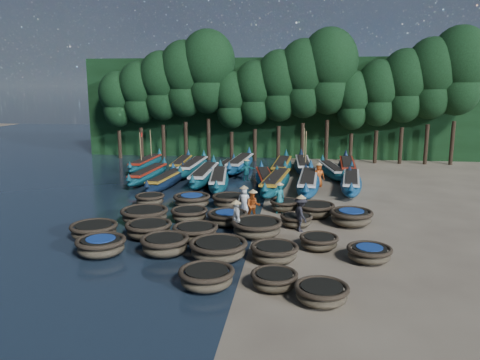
# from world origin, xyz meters

# --- Properties ---
(ground) EXTENTS (120.00, 120.00, 0.00)m
(ground) POSITION_xyz_m (0.00, 0.00, 0.00)
(ground) COLOR gray
(ground) RESTS_ON ground
(foliage_wall) EXTENTS (40.00, 3.00, 10.00)m
(foliage_wall) POSITION_xyz_m (0.00, 23.50, 5.00)
(foliage_wall) COLOR black
(foliage_wall) RESTS_ON ground
(coracle_2) EXTENTS (2.10, 2.10, 0.75)m
(coracle_2) POSITION_xyz_m (-1.08, -9.71, 0.43)
(coracle_2) COLOR brown
(coracle_2) RESTS_ON ground
(coracle_3) EXTENTS (1.78, 1.78, 0.65)m
(coracle_3) POSITION_xyz_m (1.36, -9.46, 0.37)
(coracle_3) COLOR brown
(coracle_3) RESTS_ON ground
(coracle_4) EXTENTS (1.93, 1.93, 0.67)m
(coracle_4) POSITION_xyz_m (3.01, -10.40, 0.38)
(coracle_4) COLOR brown
(coracle_4) RESTS_ON ground
(coracle_5) EXTENTS (2.36, 2.36, 0.80)m
(coracle_5) POSITION_xyz_m (-6.26, -7.03, 0.47)
(coracle_5) COLOR brown
(coracle_5) RESTS_ON ground
(coracle_6) EXTENTS (2.30, 2.30, 0.84)m
(coracle_6) POSITION_xyz_m (-3.55, -6.59, 0.48)
(coracle_6) COLOR brown
(coracle_6) RESTS_ON ground
(coracle_7) EXTENTS (2.63, 2.63, 0.84)m
(coracle_7) POSITION_xyz_m (-1.15, -6.84, 0.48)
(coracle_7) COLOR brown
(coracle_7) RESTS_ON ground
(coracle_8) EXTENTS (2.04, 2.04, 0.73)m
(coracle_8) POSITION_xyz_m (1.22, -6.74, 0.42)
(coracle_8) COLOR brown
(coracle_8) RESTS_ON ground
(coracle_9) EXTENTS (1.90, 1.90, 0.67)m
(coracle_9) POSITION_xyz_m (5.15, -6.28, 0.39)
(coracle_9) COLOR brown
(coracle_9) RESTS_ON ground
(coracle_10) EXTENTS (2.45, 2.45, 0.77)m
(coracle_10) POSITION_xyz_m (-7.54, -4.92, 0.44)
(coracle_10) COLOR brown
(coracle_10) RESTS_ON ground
(coracle_11) EXTENTS (2.26, 2.26, 0.79)m
(coracle_11) POSITION_xyz_m (-4.99, -4.41, 0.45)
(coracle_11) COLOR brown
(coracle_11) RESTS_ON ground
(coracle_12) EXTENTS (2.35, 2.35, 0.76)m
(coracle_12) POSITION_xyz_m (-2.66, -4.52, 0.43)
(coracle_12) COLOR brown
(coracle_12) RESTS_ON ground
(coracle_13) EXTENTS (2.50, 2.50, 0.83)m
(coracle_13) POSITION_xyz_m (0.18, -3.54, 0.47)
(coracle_13) COLOR brown
(coracle_13) RESTS_ON ground
(coracle_14) EXTENTS (1.77, 1.77, 0.63)m
(coracle_14) POSITION_xyz_m (3.12, -4.97, 0.36)
(coracle_14) COLOR brown
(coracle_14) RESTS_ON ground
(coracle_15) EXTENTS (3.07, 3.07, 0.82)m
(coracle_15) POSITION_xyz_m (-5.99, -2.08, 0.47)
(coracle_15) COLOR brown
(coracle_15) RESTS_ON ground
(coracle_16) EXTENTS (2.13, 2.13, 0.73)m
(coracle_16) POSITION_xyz_m (-3.69, -1.44, 0.42)
(coracle_16) COLOR brown
(coracle_16) RESTS_ON ground
(coracle_17) EXTENTS (2.42, 2.42, 0.72)m
(coracle_17) POSITION_xyz_m (-1.54, -1.80, 0.42)
(coracle_17) COLOR brown
(coracle_17) RESTS_ON ground
(coracle_18) EXTENTS (1.72, 1.72, 0.64)m
(coracle_18) POSITION_xyz_m (2.08, -1.64, 0.37)
(coracle_18) COLOR brown
(coracle_18) RESTS_ON ground
(coracle_19) EXTENTS (2.41, 2.41, 0.84)m
(coracle_19) POSITION_xyz_m (4.94, -1.12, 0.49)
(coracle_19) COLOR brown
(coracle_19) RESTS_ON ground
(coracle_20) EXTENTS (2.17, 2.17, 0.72)m
(coracle_20) POSITION_xyz_m (-6.87, 1.57, 0.41)
(coracle_20) COLOR brown
(coracle_20) RESTS_ON ground
(coracle_21) EXTENTS (2.24, 2.24, 0.81)m
(coracle_21) POSITION_xyz_m (-4.21, 1.43, 0.47)
(coracle_21) COLOR brown
(coracle_21) RESTS_ON ground
(coracle_22) EXTENTS (2.41, 2.41, 0.82)m
(coracle_22) POSITION_xyz_m (-1.96, 1.68, 0.47)
(coracle_22) COLOR brown
(coracle_22) RESTS_ON ground
(coracle_23) EXTENTS (1.98, 1.98, 0.70)m
(coracle_23) POSITION_xyz_m (1.36, 1.34, 0.40)
(coracle_23) COLOR brown
(coracle_23) RESTS_ON ground
(coracle_24) EXTENTS (2.48, 2.48, 0.78)m
(coracle_24) POSITION_xyz_m (3.13, 0.36, 0.45)
(coracle_24) COLOR brown
(coracle_24) RESTS_ON ground
(long_boat_1) EXTENTS (1.72, 7.95, 1.40)m
(long_boat_1) POSITION_xyz_m (-9.38, 8.94, 0.53)
(long_boat_1) COLOR #0F5355
(long_boat_1) RESTS_ON ground
(long_boat_2) EXTENTS (1.95, 7.62, 1.34)m
(long_boat_2) POSITION_xyz_m (-7.39, 7.06, 0.51)
(long_boat_2) COLOR #0D1C31
(long_boat_2) RESTS_ON ground
(long_boat_3) EXTENTS (1.69, 8.91, 1.57)m
(long_boat_3) POSITION_xyz_m (-4.98, 8.87, 0.60)
(long_boat_3) COLOR #0F5355
(long_boat_3) RESTS_ON ground
(long_boat_4) EXTENTS (2.51, 8.22, 1.46)m
(long_boat_4) POSITION_xyz_m (-3.61, 7.37, 0.56)
(long_boat_4) COLOR #0F5355
(long_boat_4) RESTS_ON ground
(long_boat_5) EXTENTS (2.47, 7.46, 1.33)m
(long_boat_5) POSITION_xyz_m (-0.34, 8.59, 0.51)
(long_boat_5) COLOR navy
(long_boat_5) RESTS_ON ground
(long_boat_6) EXTENTS (2.52, 8.82, 1.56)m
(long_boat_6) POSITION_xyz_m (0.56, 6.87, 0.59)
(long_boat_6) COLOR #0F5355
(long_boat_6) RESTS_ON ground
(long_boat_7) EXTENTS (2.07, 9.08, 1.60)m
(long_boat_7) POSITION_xyz_m (2.82, 7.08, 0.61)
(long_boat_7) COLOR navy
(long_boat_7) RESTS_ON ground
(long_boat_8) EXTENTS (2.33, 8.38, 1.48)m
(long_boat_8) POSITION_xyz_m (5.83, 7.67, 0.56)
(long_boat_8) COLOR navy
(long_boat_8) RESTS_ON ground
(long_boat_9) EXTENTS (1.55, 7.97, 3.39)m
(long_boat_9) POSITION_xyz_m (-11.28, 14.04, 0.54)
(long_boat_9) COLOR #0F5355
(long_boat_9) RESTS_ON ground
(long_boat_10) EXTENTS (1.78, 7.54, 1.33)m
(long_boat_10) POSITION_xyz_m (-8.09, 14.12, 0.51)
(long_boat_10) COLOR navy
(long_boat_10) RESTS_ON ground
(long_boat_11) EXTENTS (1.67, 8.49, 1.49)m
(long_boat_11) POSITION_xyz_m (-6.69, 12.59, 0.57)
(long_boat_11) COLOR #0F5355
(long_boat_11) RESTS_ON ground
(long_boat_12) EXTENTS (2.05, 7.29, 1.29)m
(long_boat_12) POSITION_xyz_m (-4.10, 12.53, 0.49)
(long_boat_12) COLOR navy
(long_boat_12) RESTS_ON ground
(long_boat_13) EXTENTS (2.23, 8.96, 1.58)m
(long_boat_13) POSITION_xyz_m (-2.94, 14.47, 0.60)
(long_boat_13) COLOR navy
(long_boat_13) RESTS_ON ground
(long_boat_14) EXTENTS (1.98, 8.79, 1.55)m
(long_boat_14) POSITION_xyz_m (0.72, 13.37, 0.59)
(long_boat_14) COLOR #0F5355
(long_boat_14) RESTS_ON ground
(long_boat_15) EXTENTS (1.87, 8.58, 3.65)m
(long_boat_15) POSITION_xyz_m (2.49, 14.42, 0.58)
(long_boat_15) COLOR #0D1C31
(long_boat_15) RESTS_ON ground
(long_boat_16) EXTENTS (2.54, 7.40, 1.32)m
(long_boat_16) POSITION_xyz_m (4.79, 12.58, 0.50)
(long_boat_16) COLOR #0F5355
(long_boat_16) RESTS_ON ground
(long_boat_17) EXTENTS (2.01, 8.76, 1.54)m
(long_boat_17) POSITION_xyz_m (6.15, 13.95, 0.59)
(long_boat_17) COLOR #0D1C31
(long_boat_17) RESTS_ON ground
(fisherman_0) EXTENTS (0.84, 0.61, 1.78)m
(fisherman_0) POSITION_xyz_m (-0.93, 0.51, 0.86)
(fisherman_0) COLOR silver
(fisherman_0) RESTS_ON ground
(fisherman_1) EXTENTS (0.75, 0.63, 1.96)m
(fisherman_1) POSITION_xyz_m (1.07, 0.89, 0.97)
(fisherman_1) COLOR #1B6A71
(fisherman_1) RESTS_ON ground
(fisherman_2) EXTENTS (0.85, 0.69, 1.85)m
(fisherman_2) POSITION_xyz_m (-0.29, -0.77, 0.88)
(fisherman_2) COLOR #AD4717
(fisherman_2) RESTS_ON ground
(fisherman_3) EXTENTS (1.05, 1.33, 2.00)m
(fisherman_3) POSITION_xyz_m (2.30, -2.37, 0.93)
(fisherman_3) COLOR black
(fisherman_3) RESTS_ON ground
(fisherman_4) EXTENTS (0.75, 1.09, 1.91)m
(fisherman_4) POSITION_xyz_m (-0.84, -3.52, 0.92)
(fisherman_4) COLOR silver
(fisherman_4) RESTS_ON ground
(fisherman_5) EXTENTS (1.38, 1.45, 1.84)m
(fisherman_5) POSITION_xyz_m (-1.91, 10.18, 0.86)
(fisherman_5) COLOR #1B6A71
(fisherman_5) RESTS_ON ground
(fisherman_6) EXTENTS (0.93, 0.71, 1.89)m
(fisherman_6) POSITION_xyz_m (3.59, 8.59, 0.90)
(fisherman_6) COLOR #AD4717
(fisherman_6) RESTS_ON ground
(tree_0) EXTENTS (3.68, 3.68, 8.68)m
(tree_0) POSITION_xyz_m (-16.00, 20.00, 5.97)
(tree_0) COLOR black
(tree_0) RESTS_ON ground
(tree_1) EXTENTS (4.09, 4.09, 9.65)m
(tree_1) POSITION_xyz_m (-13.70, 20.00, 6.65)
(tree_1) COLOR black
(tree_1) RESTS_ON ground
(tree_2) EXTENTS (4.51, 4.51, 10.63)m
(tree_2) POSITION_xyz_m (-11.40, 20.00, 7.32)
(tree_2) COLOR black
(tree_2) RESTS_ON ground
(tree_3) EXTENTS (4.92, 4.92, 11.60)m
(tree_3) POSITION_xyz_m (-9.10, 20.00, 8.00)
(tree_3) COLOR black
(tree_3) RESTS_ON ground
(tree_4) EXTENTS (5.34, 5.34, 12.58)m
(tree_4) POSITION_xyz_m (-6.80, 20.00, 8.67)
(tree_4) COLOR black
(tree_4) RESTS_ON ground
(tree_5) EXTENTS (3.68, 3.68, 8.68)m
(tree_5) POSITION_xyz_m (-4.50, 20.00, 5.97)
(tree_5) COLOR black
(tree_5) RESTS_ON ground
(tree_6) EXTENTS (4.09, 4.09, 9.65)m
(tree_6) POSITION_xyz_m (-2.20, 20.00, 6.65)
(tree_6) COLOR black
(tree_6) RESTS_ON ground
(tree_7) EXTENTS (4.51, 4.51, 10.63)m
(tree_7) POSITION_xyz_m (0.10, 20.00, 7.32)
(tree_7) COLOR black
(tree_7) RESTS_ON ground
(tree_8) EXTENTS (4.92, 4.92, 11.60)m
(tree_8) POSITION_xyz_m (2.40, 20.00, 8.00)
(tree_8) COLOR black
(tree_8) RESTS_ON ground
(tree_9) EXTENTS (5.34, 5.34, 12.58)m
(tree_9) POSITION_xyz_m (4.70, 20.00, 8.67)
(tree_9) COLOR black
(tree_9) RESTS_ON ground
(tree_10) EXTENTS (3.68, 3.68, 8.68)m
(tree_10) POSITION_xyz_m (7.00, 20.00, 5.97)
(tree_10) COLOR black
(tree_10) RESTS_ON ground
(tree_11) EXTENTS (4.09, 4.09, 9.65)m
(tree_11) POSITION_xyz_m (9.30, 20.00, 6.65)
(tree_11) COLOR black
(tree_11) RESTS_ON ground
(tree_12) EXTENTS (4.51, 4.51, 10.63)m
(tree_12) POSITION_xyz_m (11.60, 20.00, 7.32)
(tree_12) COLOR black
(tree_12) RESTS_ON ground
(tree_13) EXTENTS (4.92, 4.92, 11.60)m
(tree_13) POSITION_xyz_m (13.90, 20.00, 8.00)
(tree_13) COLOR black
(tree_13) RESTS_ON ground
(tree_14) EXTENTS (5.34, 5.34, 12.58)m
(tree_14) POSITION_xyz_m (16.20, 20.00, 8.67)
(tree_14) COLOR black
(tree_14) RESTS_ON ground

